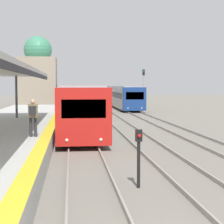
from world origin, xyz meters
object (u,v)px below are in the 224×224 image
object	(u,v)px
person_on_platform	(33,115)
signal_post_near	(139,152)
train_far	(112,94)
train_near	(75,96)
signal_mast_far	(144,85)

from	to	relation	value
person_on_platform	signal_post_near	size ratio (longest dim) A/B	0.93
train_far	train_near	bearing A→B (deg)	-114.69
signal_post_near	signal_mast_far	bearing A→B (deg)	78.68
train_near	train_far	size ratio (longest dim) A/B	1.42
train_near	signal_post_near	xyz separation A→B (m)	(1.44, -40.06, -0.63)
person_on_platform	train_near	distance (m)	34.55
person_on_platform	train_near	world-z (taller)	train_near
train_far	person_on_platform	bearing A→B (deg)	-100.32
train_near	train_far	world-z (taller)	train_near
train_near	train_far	xyz separation A→B (m)	(6.64, 14.45, -0.05)
train_near	signal_post_near	size ratio (longest dim) A/B	37.50
person_on_platform	train_far	size ratio (longest dim) A/B	0.04
signal_post_near	train_far	bearing A→B (deg)	84.55
signal_mast_far	train_far	bearing A→B (deg)	94.39
signal_post_near	person_on_platform	bearing A→B (deg)	123.56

